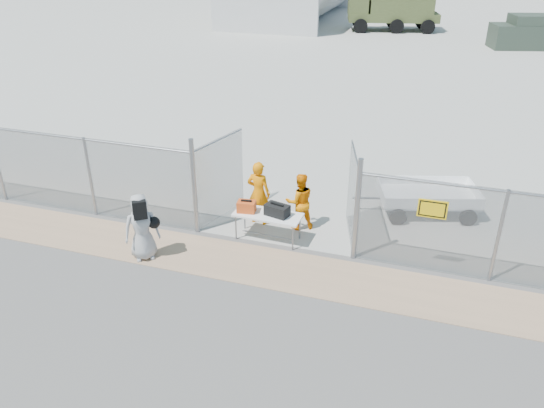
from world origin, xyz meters
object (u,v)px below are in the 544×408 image
(security_worker_right, at_px, (300,201))
(utility_trailer, at_px, (427,199))
(folding_table, at_px, (268,227))
(visitor, at_px, (142,227))
(security_worker_left, at_px, (259,193))

(security_worker_right, relative_size, utility_trailer, 0.45)
(folding_table, height_order, visitor, visitor)
(folding_table, distance_m, visitor, 3.03)
(folding_table, xyz_separation_m, security_worker_right, (0.58, 0.80, 0.40))
(folding_table, relative_size, security_worker_left, 0.97)
(visitor, bearing_deg, security_worker_left, 14.65)
(security_worker_right, height_order, utility_trailer, security_worker_right)
(security_worker_right, xyz_separation_m, utility_trailer, (3.06, 1.89, -0.35))
(folding_table, distance_m, security_worker_left, 1.02)
(security_worker_right, xyz_separation_m, visitor, (-3.07, -2.47, 0.06))
(security_worker_right, bearing_deg, folding_table, 26.03)
(security_worker_left, distance_m, utility_trailer, 4.60)
(security_worker_right, distance_m, visitor, 3.94)
(folding_table, bearing_deg, visitor, -143.70)
(folding_table, bearing_deg, security_worker_right, 56.17)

